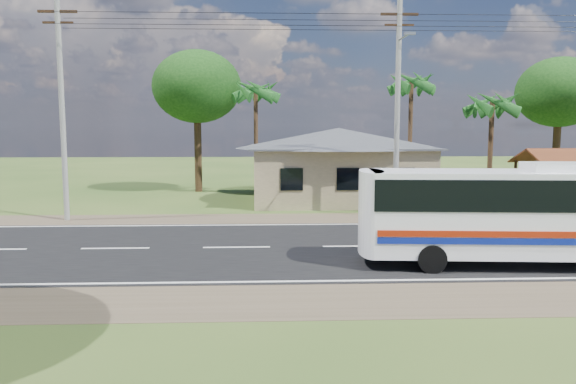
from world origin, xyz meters
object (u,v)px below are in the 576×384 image
(motorcycle, at_px, (423,212))
(person, at_px, (490,202))
(waiting_shed, at_px, (573,160))
(coach_bus, at_px, (539,207))

(motorcycle, bearing_deg, person, -87.26)
(waiting_shed, bearing_deg, motorcycle, -159.73)
(waiting_shed, bearing_deg, coach_bus, -123.13)
(coach_bus, height_order, motorcycle, coach_bus)
(waiting_shed, distance_m, motorcycle, 9.82)
(coach_bus, distance_m, motorcycle, 8.54)
(motorcycle, distance_m, person, 3.24)
(coach_bus, bearing_deg, waiting_shed, 61.47)
(waiting_shed, bearing_deg, person, -150.63)
(motorcycle, xyz_separation_m, person, (3.21, 0.07, 0.43))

